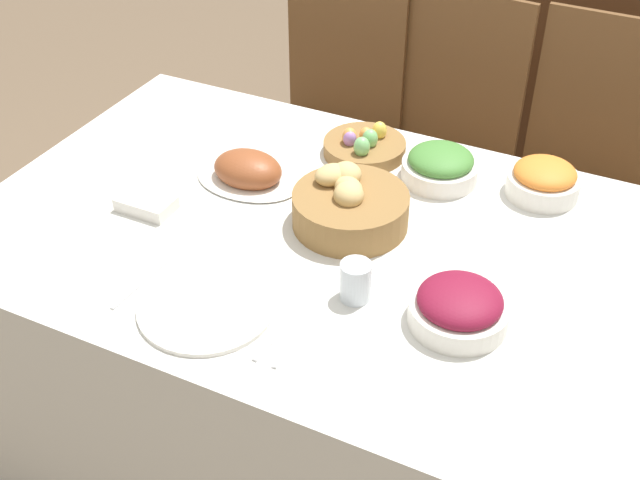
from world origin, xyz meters
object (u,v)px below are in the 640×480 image
ham_platter (248,171)px  fork (140,284)px  chair_far_left (330,120)px  chair_far_center (440,146)px  carrot_bowl (544,180)px  drinking_cup (356,281)px  bread_basket (349,206)px  sideboard (545,83)px  beet_salad_bowl (459,307)px  dinner_plate (206,307)px  chair_far_right (583,179)px  green_salad_bowl (440,165)px  egg_basket (364,146)px  knife (279,333)px  spoon (292,338)px  butter_dish (146,204)px

ham_platter → fork: ham_platter is taller
chair_far_left → chair_far_center: bearing=0.3°
carrot_bowl → drinking_cup: bearing=-115.0°
bread_basket → sideboard: bearing=85.2°
carrot_bowl → bread_basket: bearing=-139.9°
beet_salad_bowl → dinner_plate: 0.49m
chair_far_right → carrot_bowl: chair_far_right is taller
carrot_bowl → green_salad_bowl: 0.24m
carrot_bowl → dinner_plate: (-0.50, -0.69, -0.04)m
carrot_bowl → drinking_cup: carrot_bowl is taller
sideboard → egg_basket: size_ratio=6.35×
carrot_bowl → green_salad_bowl: carrot_bowl is taller
bread_basket → green_salad_bowl: bread_basket is taller
chair_far_right → drinking_cup: size_ratio=11.76×
knife → drinking_cup: 0.19m
chair_far_right → green_salad_bowl: size_ratio=5.31×
chair_far_left → knife: chair_far_left is taller
ham_platter → chair_far_left: bearing=100.5°
egg_basket → green_salad_bowl: bearing=-7.3°
fork → chair_far_center: bearing=82.0°
bread_basket → fork: 0.49m
chair_far_right → spoon: 1.28m
drinking_cup → bread_basket: bearing=117.1°
egg_basket → spoon: 0.69m
carrot_bowl → drinking_cup: (-0.25, -0.53, 0.00)m
chair_far_left → spoon: chair_far_left is taller
chair_far_left → chair_far_right: bearing=0.4°
chair_far_left → knife: size_ratio=5.88×
sideboard → green_salad_bowl: 1.35m
sideboard → bread_basket: bearing=-94.8°
carrot_bowl → butter_dish: 0.93m
ham_platter → green_salad_bowl: green_salad_bowl is taller
knife → beet_salad_bowl: bearing=35.1°
ham_platter → knife: size_ratio=1.58×
sideboard → carrot_bowl: 1.33m
ham_platter → drinking_cup: (0.41, -0.28, 0.01)m
chair_far_left → beet_salad_bowl: (0.76, -1.03, 0.29)m
carrot_bowl → spoon: size_ratio=1.02×
green_salad_bowl → butter_dish: green_salad_bowl is taller
dinner_plate → ham_platter: bearing=109.8°
knife → bread_basket: bearing=97.8°
beet_salad_bowl → carrot_bowl: (0.04, 0.51, 0.00)m
chair_far_right → dinner_plate: chair_far_right is taller
knife → fork: bearing=-176.2°
chair_far_left → fork: size_ratio=5.88×
ham_platter → dinner_plate: size_ratio=0.98×
bread_basket → fork: bearing=-127.5°
chair_far_left → spoon: bearing=-67.5°
carrot_bowl → fork: bearing=-133.6°
chair_far_right → green_salad_bowl: bearing=-115.4°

